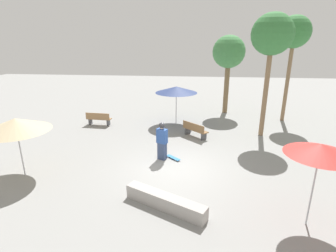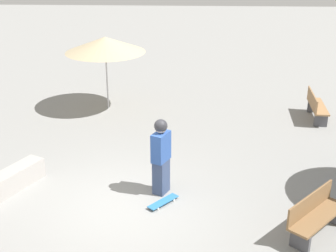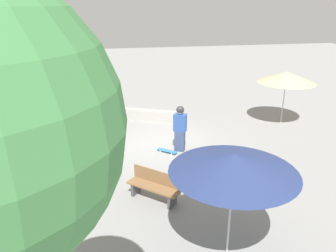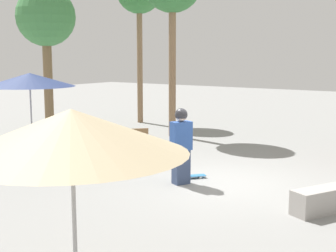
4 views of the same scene
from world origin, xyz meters
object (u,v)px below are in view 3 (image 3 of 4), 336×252
at_px(skater_main, 180,127).
at_px(concrete_ledge, 151,115).
at_px(bench_far, 155,186).
at_px(shade_umbrella_red, 52,72).
at_px(skateboard, 167,151).
at_px(shade_umbrella_navy, 234,163).
at_px(shade_umbrella_tan, 287,77).

bearing_deg(skater_main, concrete_ledge, -55.28).
xyz_separation_m(bench_far, shade_umbrella_red, (-3.42, 7.14, 2.01)).
bearing_deg(skateboard, shade_umbrella_navy, 134.51).
distance_m(shade_umbrella_navy, shade_umbrella_red, 10.68).
bearing_deg(bench_far, shade_umbrella_tan, -100.49).
distance_m(skater_main, bench_far, 3.47).
distance_m(skateboard, concrete_ledge, 3.79).
distance_m(skater_main, shade_umbrella_navy, 5.70).
distance_m(skateboard, shade_umbrella_navy, 5.91).
height_order(concrete_ledge, shade_umbrella_navy, shade_umbrella_navy).
height_order(bench_far, shade_umbrella_navy, shade_umbrella_navy).
bearing_deg(shade_umbrella_tan, shade_umbrella_navy, -126.49).
bearing_deg(bench_far, shade_umbrella_red, -21.75).
distance_m(shade_umbrella_tan, shade_umbrella_red, 10.52).
height_order(skateboard, concrete_ledge, concrete_ledge).
relative_size(bench_far, shade_umbrella_tan, 0.57).
bearing_deg(shade_umbrella_red, skater_main, -39.57).
distance_m(skater_main, concrete_ledge, 3.83).
xyz_separation_m(skateboard, shade_umbrella_red, (-4.39, 4.12, 2.38)).
relative_size(concrete_ledge, shade_umbrella_red, 1.08).
height_order(bench_far, shade_umbrella_red, shade_umbrella_red).
relative_size(bench_far, shade_umbrella_navy, 0.55).
bearing_deg(shade_umbrella_tan, skateboard, -159.95).
bearing_deg(skater_main, shade_umbrella_navy, 113.80).
height_order(shade_umbrella_navy, shade_umbrella_tan, shade_umbrella_navy).
bearing_deg(shade_umbrella_red, concrete_ledge, -4.44).
distance_m(skateboard, shade_umbrella_red, 6.48).
bearing_deg(skateboard, shade_umbrella_red, -1.72).
height_order(skater_main, shade_umbrella_red, shade_umbrella_red).
height_order(skater_main, concrete_ledge, skater_main).
bearing_deg(skater_main, skateboard, 34.28).
bearing_deg(shade_umbrella_tan, bench_far, -143.15).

